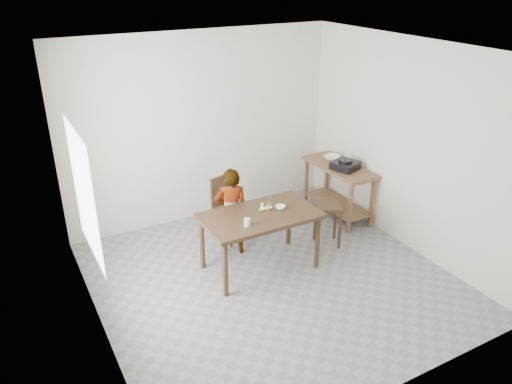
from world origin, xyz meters
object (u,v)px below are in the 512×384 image
child (231,212)px  stool (327,224)px  dining_table (260,241)px  dining_chair (233,209)px  prep_counter (338,190)px

child → stool: child is taller
dining_table → child: (-0.14, 0.50, 0.22)m
dining_chair → child: bearing=-131.2°
dining_table → child: bearing=106.2°
child → stool: bearing=-178.3°
child → stool: (1.22, -0.43, -0.30)m
stool → dining_chair: bearing=143.7°
dining_chair → dining_table: bearing=-105.0°
dining_table → dining_chair: (0.04, 0.83, 0.07)m
dining_chair → stool: bearing=-48.7°
child → dining_chair: (0.18, 0.33, -0.15)m
stool → child: bearing=160.5°
dining_table → stool: 1.08m
child → prep_counter: bearing=-152.5°
dining_table → child: child is taller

